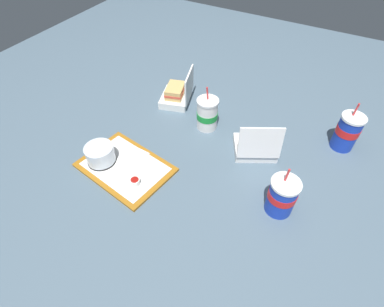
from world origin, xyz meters
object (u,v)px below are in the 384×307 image
Objects in this scene: soda_cup_left at (282,196)px; soda_cup_front at (207,114)px; cake_container at (100,155)px; soda_cup_corner at (347,132)px; plastic_fork at (122,184)px; ketchup_cup at (135,181)px; food_tray at (125,167)px; clamshell_sandwich_right at (177,94)px; clamshell_hotdog_corner at (256,145)px.

soda_cup_front reaches higher than soda_cup_left.
soda_cup_corner reaches higher than cake_container.
soda_cup_left is (0.14, 0.46, -0.01)m from soda_cup_corner.
cake_container is at bearing 10.77° from soda_cup_left.
ketchup_cup is at bearing -135.52° from plastic_fork.
soda_cup_front is at bearing -113.81° from food_tray.
food_tray is at bearing -29.84° from ketchup_cup.
soda_cup_left is at bearing -169.37° from food_tray.
clamshell_sandwich_right is 0.78m from soda_cup_left.
ketchup_cup is 0.92m from soda_cup_corner.
food_tray is at bearing 38.61° from clamshell_hotdog_corner.
food_tray is at bearing 36.96° from soda_cup_corner.
cake_container is at bearing 56.35° from soda_cup_front.
food_tray is 0.10m from plastic_fork.
soda_cup_front is at bearing -11.08° from clamshell_hotdog_corner.
soda_cup_front is (-0.13, -0.48, 0.06)m from plastic_fork.
soda_cup_left reaches higher than cake_container.
soda_cup_corner is at bearing -145.53° from cake_container.
clamshell_hotdog_corner is 1.11× the size of clamshell_sandwich_right.
food_tray is 0.45m from soda_cup_front.
cake_container is 0.51m from soda_cup_front.
clamshell_hotdog_corner reaches higher than food_tray.
clamshell_sandwich_right is 0.91× the size of soda_cup_corner.
soda_cup_corner reaches higher than clamshell_hotdog_corner.
soda_cup_corner reaches higher than ketchup_cup.
soda_cup_corner is (-0.81, -0.07, 0.04)m from clamshell_sandwich_right.
cake_container is at bearing 84.09° from clamshell_sandwich_right.
plastic_fork is at bearing 42.57° from soda_cup_corner.
ketchup_cup is 0.17× the size of soda_cup_corner.
food_tray is 10.18× the size of ketchup_cup.
cake_container is 1.05m from soda_cup_corner.
soda_cup_corner is at bearing -107.49° from soda_cup_left.
plastic_fork is 0.52× the size of soda_cup_left.
clamshell_sandwich_right is at bearing -17.58° from clamshell_hotdog_corner.
plastic_fork is 0.53× the size of clamshell_sandwich_right.
soda_cup_front is at bearing -32.84° from soda_cup_left.
soda_cup_front is at bearing -123.65° from cake_container.
food_tray is at bearing -48.52° from plastic_fork.
cake_container is 0.20m from ketchup_cup.
clamshell_hotdog_corner is at bearing -130.63° from ketchup_cup.
clamshell_sandwich_right is at bearing -84.36° from food_tray.
soda_cup_corner is (-0.87, -0.60, 0.04)m from cake_container.
clamshell_hotdog_corner is (-0.54, -0.37, -0.01)m from cake_container.
soda_cup_left reaches higher than plastic_fork.
clamshell_hotdog_corner is 1.07× the size of soda_cup_left.
clamshell_sandwich_right is at bearing -75.69° from ketchup_cup.
clamshell_sandwich_right is (0.14, -0.56, 0.02)m from ketchup_cup.
food_tray is 0.51m from clamshell_sandwich_right.
plastic_fork reaches higher than food_tray.
clamshell_hotdog_corner is (-0.39, -0.43, 0.03)m from plastic_fork.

